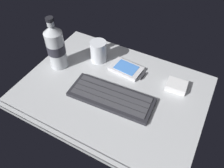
# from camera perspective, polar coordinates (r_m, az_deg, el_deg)

# --- Properties ---
(ground_plane) EXTENTS (0.64, 0.48, 0.03)m
(ground_plane) POSITION_cam_1_polar(r_m,az_deg,el_deg) (0.80, -0.08, -2.04)
(ground_plane) COLOR #B7BABC
(keyboard) EXTENTS (0.30, 0.13, 0.02)m
(keyboard) POSITION_cam_1_polar(r_m,az_deg,el_deg) (0.76, -0.25, -3.31)
(keyboard) COLOR #232328
(keyboard) RESTS_ON ground_plane
(handheld_device) EXTENTS (0.13, 0.09, 0.02)m
(handheld_device) POSITION_cam_1_polar(r_m,az_deg,el_deg) (0.86, 4.03, 3.76)
(handheld_device) COLOR silver
(handheld_device) RESTS_ON ground_plane
(juice_cup) EXTENTS (0.06, 0.06, 0.09)m
(juice_cup) POSITION_cam_1_polar(r_m,az_deg,el_deg) (0.89, -3.45, 8.14)
(juice_cup) COLOR silver
(juice_cup) RESTS_ON ground_plane
(water_bottle) EXTENTS (0.07, 0.07, 0.21)m
(water_bottle) POSITION_cam_1_polar(r_m,az_deg,el_deg) (0.85, -14.13, 9.22)
(water_bottle) COLOR silver
(water_bottle) RESTS_ON ground_plane
(charger_block) EXTENTS (0.07, 0.06, 0.02)m
(charger_block) POSITION_cam_1_polar(r_m,az_deg,el_deg) (0.82, 16.08, -0.45)
(charger_block) COLOR white
(charger_block) RESTS_ON ground_plane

